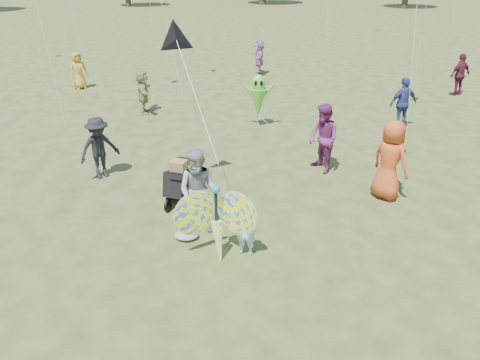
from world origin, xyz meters
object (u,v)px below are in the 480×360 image
Objects in this scene: crowd_j at (259,57)px; butterfly_kite at (217,223)px; crowd_h at (460,75)px; crowd_e at (323,139)px; child_girl at (246,231)px; crowd_c at (403,103)px; crowd_a at (390,160)px; adult_man at (199,192)px; crowd_d at (143,92)px; crowd_g at (78,71)px; alien_kite at (258,98)px; jogging_stroller at (180,179)px; crowd_b at (99,148)px.

butterfly_kite is (-1.16, -15.35, -0.10)m from crowd_j.
crowd_e is at bearing 22.54° from crowd_h.
crowd_c is at bearing -110.87° from child_girl.
crowd_a is at bearing 8.87° from crowd_j.
adult_man reaches higher than crowd_d.
crowd_a reaches higher than crowd_d.
butterfly_kite is at bearing 32.46° from crowd_c.
crowd_g is (-7.14, 12.47, 0.26)m from child_girl.
alien_kite reaches higher than crowd_j.
crowd_b is at bearing 165.76° from jogging_stroller.
crowd_h is at bearing -5.84° from crowd_b.
crowd_c reaches higher than jogging_stroller.
butterfly_kite is (3.14, -9.06, -0.06)m from crowd_d.
crowd_b is (-2.73, 2.59, -0.09)m from adult_man.
crowd_c reaches higher than crowd_d.
crowd_c is 0.96× the size of alien_kite.
crowd_g is 15.81m from crowd_h.
child_girl is at bearing -93.03° from alien_kite.
crowd_j is 0.94× the size of alien_kite.
crowd_b reaches higher than crowd_g.
crowd_c is at bearing 26.85° from crowd_j.
crowd_a is (3.26, 2.39, 0.42)m from child_girl.
crowd_a reaches higher than crowd_b.
crowd_d reaches higher than child_girl.
crowd_d is 0.89× the size of alien_kite.
crowd_b is 5.56m from crowd_d.
adult_man is 4.48m from crowd_a.
crowd_h is at bearing 61.64° from adult_man.
child_girl is at bearing -82.32° from crowd_b.
crowd_e is (5.65, 0.43, 0.10)m from crowd_b.
alien_kite reaches higher than jogging_stroller.
crowd_b is 0.95× the size of crowd_c.
alien_kite reaches higher than crowd_d.
crowd_j reaches higher than child_girl.
crowd_g is at bearing 131.52° from adult_man.
crowd_h reaches higher than jogging_stroller.
crowd_b is at bearing -106.19° from crowd_g.
adult_man is at bearing -99.11° from crowd_g.
crowd_h reaches higher than crowd_c.
child_girl is at bearing -52.04° from crowd_e.
crowd_c is at bearing 57.87° from jogging_stroller.
crowd_e is at bearing 28.02° from crowd_c.
crowd_j is (4.30, 11.86, 0.02)m from crowd_b.
crowd_e is at bearing 59.52° from adult_man.
jogging_stroller is at bearing 114.43° from butterfly_kite.
crowd_e reaches higher than child_girl.
crowd_d is at bearing 126.06° from jogging_stroller.
crowd_h is at bearing 26.42° from alien_kite.
crowd_a is at bearing 16.13° from crowd_e.
crowd_c is 4.70m from alien_kite.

